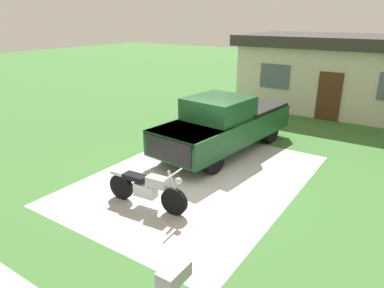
{
  "coord_description": "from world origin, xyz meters",
  "views": [
    {
      "loc": [
        4.91,
        -7.6,
        4.34
      ],
      "look_at": [
        -0.35,
        0.23,
        0.9
      ],
      "focal_mm": 32.9,
      "sensor_mm": 36.0,
      "label": 1
    }
  ],
  "objects_px": {
    "motorcycle": "(147,189)",
    "neighbor_house": "(344,72)",
    "pickup_truck": "(226,123)",
    "mailbox": "(174,285)"
  },
  "relations": [
    {
      "from": "motorcycle",
      "to": "neighbor_house",
      "type": "xyz_separation_m",
      "value": [
        1.63,
        12.68,
        1.32
      ]
    },
    {
      "from": "mailbox",
      "to": "neighbor_house",
      "type": "xyz_separation_m",
      "value": [
        -1.15,
        15.34,
        0.81
      ]
    },
    {
      "from": "motorcycle",
      "to": "neighbor_house",
      "type": "height_order",
      "value": "neighbor_house"
    },
    {
      "from": "pickup_truck",
      "to": "mailbox",
      "type": "height_order",
      "value": "pickup_truck"
    },
    {
      "from": "pickup_truck",
      "to": "neighbor_house",
      "type": "xyz_separation_m",
      "value": [
        1.95,
        8.23,
        0.84
      ]
    },
    {
      "from": "motorcycle",
      "to": "neighbor_house",
      "type": "bearing_deg",
      "value": 82.67
    },
    {
      "from": "pickup_truck",
      "to": "mailbox",
      "type": "relative_size",
      "value": 4.59
    },
    {
      "from": "motorcycle",
      "to": "pickup_truck",
      "type": "xyz_separation_m",
      "value": [
        -0.32,
        4.45,
        0.48
      ]
    },
    {
      "from": "motorcycle",
      "to": "neighbor_house",
      "type": "distance_m",
      "value": 12.86
    },
    {
      "from": "pickup_truck",
      "to": "neighbor_house",
      "type": "distance_m",
      "value": 8.5
    }
  ]
}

